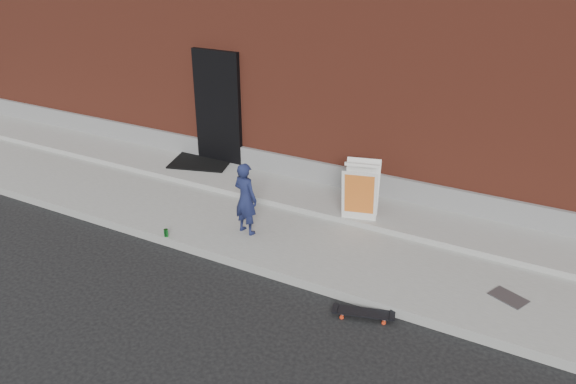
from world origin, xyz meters
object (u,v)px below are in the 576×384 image
Objects in this scene: pizza_sign at (361,191)px; skateboard at (363,313)px; child at (246,199)px; soda_can at (166,233)px.

skateboard is at bearing -66.28° from pizza_sign.
soda_can is at bearing 46.57° from child.
child is 9.48× the size of soda_can.
child is 1.48× the size of skateboard.
pizza_sign is (1.47, 1.19, -0.02)m from child.
soda_can is at bearing -142.49° from pizza_sign.
child is 2.70m from skateboard.
pizza_sign is 7.51× the size of soda_can.
skateboard is at bearing -4.07° from soda_can.
child is at bearing -141.03° from pizza_sign.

